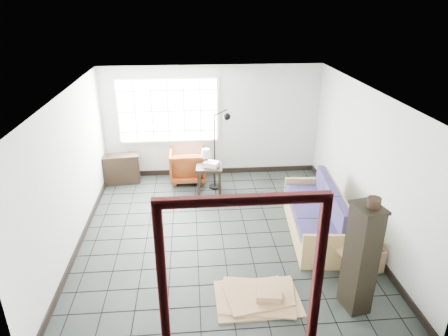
{
  "coord_description": "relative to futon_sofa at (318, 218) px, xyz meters",
  "views": [
    {
      "loc": [
        -0.48,
        -6.15,
        4.01
      ],
      "look_at": [
        0.07,
        0.3,
        1.19
      ],
      "focal_mm": 32.0,
      "sensor_mm": 36.0,
      "label": 1
    }
  ],
  "objects": [
    {
      "name": "ground",
      "position": [
        -1.72,
        0.12,
        -0.34
      ],
      "size": [
        5.5,
        5.5,
        0.0
      ],
      "primitive_type": "plane",
      "color": "black",
      "rests_on": "ground"
    },
    {
      "name": "room_shell",
      "position": [
        -1.72,
        0.14,
        1.34
      ],
      "size": [
        5.02,
        5.52,
        2.61
      ],
      "color": "silver",
      "rests_on": "ground"
    },
    {
      "name": "window_panel",
      "position": [
        -2.72,
        2.82,
        1.26
      ],
      "size": [
        2.32,
        0.08,
        1.52
      ],
      "color": "silver",
      "rests_on": "ground"
    },
    {
      "name": "doorway_trim",
      "position": [
        -1.72,
        -2.58,
        1.04
      ],
      "size": [
        1.8,
        0.08,
        2.2
      ],
      "color": "#3C0D0F",
      "rests_on": "ground"
    },
    {
      "name": "futon_sofa",
      "position": [
        0.0,
        0.0,
        0.0
      ],
      "size": [
        0.99,
        2.19,
        0.94
      ],
      "rotation": [
        0.0,
        0.0,
        -0.09
      ],
      "color": "tan",
      "rests_on": "ground"
    },
    {
      "name": "armchair",
      "position": [
        -2.33,
        2.52,
        0.07
      ],
      "size": [
        0.81,
        0.76,
        0.83
      ],
      "primitive_type": "imported",
      "rotation": [
        0.0,
        0.0,
        3.15
      ],
      "color": "brown",
      "rests_on": "ground"
    },
    {
      "name": "side_table",
      "position": [
        -1.85,
        1.89,
        0.17
      ],
      "size": [
        0.6,
        0.6,
        0.61
      ],
      "rotation": [
        0.0,
        0.0,
        -0.07
      ],
      "color": "black",
      "rests_on": "ground"
    },
    {
      "name": "table_lamp",
      "position": [
        -1.92,
        1.96,
        0.53
      ],
      "size": [
        0.3,
        0.3,
        0.36
      ],
      "rotation": [
        0.0,
        0.0,
        0.33
      ],
      "color": "black",
      "rests_on": "side_table"
    },
    {
      "name": "projector",
      "position": [
        -1.81,
        1.84,
        0.33
      ],
      "size": [
        0.37,
        0.34,
        0.11
      ],
      "rotation": [
        0.0,
        0.0,
        -0.43
      ],
      "color": "silver",
      "rests_on": "side_table"
    },
    {
      "name": "floor_lamp",
      "position": [
        -1.6,
        2.02,
        0.64
      ],
      "size": [
        0.48,
        0.34,
        1.83
      ],
      "rotation": [
        0.0,
        0.0,
        -0.02
      ],
      "color": "black",
      "rests_on": "ground"
    },
    {
      "name": "console_shelf",
      "position": [
        -3.87,
        2.52,
        -0.0
      ],
      "size": [
        0.9,
        0.44,
        0.67
      ],
      "rotation": [
        0.0,
        0.0,
        0.12
      ],
      "color": "black",
      "rests_on": "ground"
    },
    {
      "name": "tall_shelf",
      "position": [
        -0.03,
        -1.84,
        0.47
      ],
      "size": [
        0.41,
        0.49,
        1.59
      ],
      "rotation": [
        0.0,
        0.0,
        0.2
      ],
      "color": "black",
      "rests_on": "ground"
    },
    {
      "name": "pot",
      "position": [
        0.01,
        -1.87,
        1.31
      ],
      "size": [
        0.2,
        0.2,
        0.13
      ],
      "rotation": [
        0.0,
        0.0,
        0.23
      ],
      "color": "black",
      "rests_on": "tall_shelf"
    },
    {
      "name": "open_box",
      "position": [
        0.41,
        -0.99,
        -0.15
      ],
      "size": [
        0.99,
        0.59,
        0.53
      ],
      "rotation": [
        0.0,
        0.0,
        0.16
      ],
      "color": "#956B48",
      "rests_on": "ground"
    },
    {
      "name": "cardboard_pile",
      "position": [
        -1.33,
        -1.6,
        -0.29
      ],
      "size": [
        1.21,
        0.95,
        0.17
      ],
      "rotation": [
        0.0,
        0.0,
        -0.04
      ],
      "color": "#956B48",
      "rests_on": "ground"
    }
  ]
}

